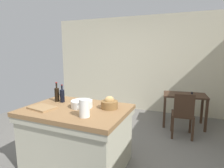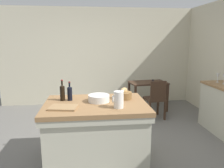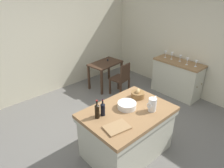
% 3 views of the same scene
% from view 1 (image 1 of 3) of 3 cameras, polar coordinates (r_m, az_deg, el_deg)
% --- Properties ---
extents(ground_plane, '(6.76, 6.76, 0.00)m').
position_cam_1_polar(ground_plane, '(3.29, -2.83, -20.46)').
color(ground_plane, '#66635E').
extents(wall_back, '(5.32, 0.12, 2.60)m').
position_cam_1_polar(wall_back, '(5.31, 9.30, 5.99)').
color(wall_back, beige).
rests_on(wall_back, ground).
extents(island_table, '(1.45, 1.03, 0.87)m').
position_cam_1_polar(island_table, '(2.86, -10.63, -14.95)').
color(island_table, olive).
rests_on(island_table, ground).
extents(writing_desk, '(0.96, 0.66, 0.78)m').
position_cam_1_polar(writing_desk, '(4.45, 21.29, -4.40)').
color(writing_desk, '#3D281C').
rests_on(writing_desk, ground).
extents(wooden_chair, '(0.45, 0.45, 0.89)m').
position_cam_1_polar(wooden_chair, '(3.87, 20.85, -8.47)').
color(wooden_chair, '#3D281C').
rests_on(wooden_chair, ground).
extents(pitcher, '(0.17, 0.13, 0.27)m').
position_cam_1_polar(pitcher, '(2.32, -8.48, -7.19)').
color(pitcher, white).
rests_on(pitcher, island_table).
extents(wash_bowl, '(0.31, 0.31, 0.10)m').
position_cam_1_polar(wash_bowl, '(2.73, -9.23, -6.00)').
color(wash_bowl, white).
rests_on(wash_bowl, island_table).
extents(bread_basket, '(0.24, 0.24, 0.18)m').
position_cam_1_polar(bread_basket, '(2.64, -0.82, -6.12)').
color(bread_basket, brown).
rests_on(bread_basket, island_table).
extents(cutting_board, '(0.40, 0.31, 0.02)m').
position_cam_1_polar(cutting_board, '(2.82, -20.55, -6.78)').
color(cutting_board, '#99754C').
rests_on(cutting_board, island_table).
extents(wine_bottle_dark, '(0.07, 0.07, 0.28)m').
position_cam_1_polar(wine_bottle_dark, '(3.03, -14.99, -3.28)').
color(wine_bottle_dark, black).
rests_on(wine_bottle_dark, island_table).
extents(wine_bottle_amber, '(0.07, 0.07, 0.31)m').
position_cam_1_polar(wine_bottle_amber, '(3.10, -16.51, -2.85)').
color(wine_bottle_amber, black).
rests_on(wine_bottle_amber, island_table).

